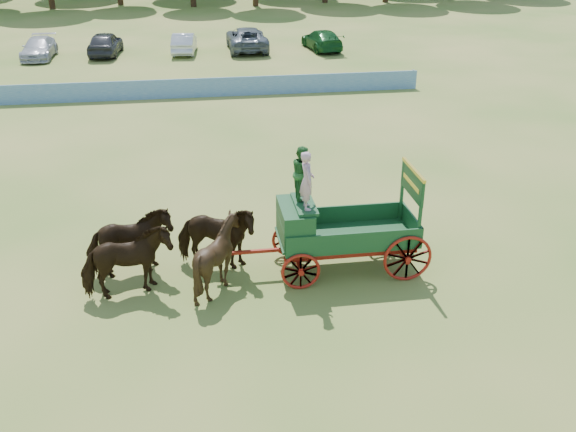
% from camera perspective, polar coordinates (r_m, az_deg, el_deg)
% --- Properties ---
extents(ground, '(160.00, 160.00, 0.00)m').
position_cam_1_polar(ground, '(19.51, -5.19, -3.37)').
color(ground, '#A7924B').
rests_on(ground, ground).
extents(horse_lead_left, '(2.56, 1.64, 1.99)m').
position_cam_1_polar(horse_lead_left, '(17.49, -14.14, -4.06)').
color(horse_lead_left, '#311D0D').
rests_on(horse_lead_left, ground).
extents(horse_lead_right, '(2.55, 1.61, 1.99)m').
position_cam_1_polar(horse_lead_right, '(18.45, -13.90, -2.38)').
color(horse_lead_right, '#311D0D').
rests_on(horse_lead_right, ground).
extents(horse_wheel_left, '(2.15, 2.01, 2.00)m').
position_cam_1_polar(horse_wheel_left, '(17.38, -6.25, -3.56)').
color(horse_wheel_left, '#311D0D').
rests_on(horse_wheel_left, ground).
extents(horse_wheel_right, '(2.55, 1.62, 1.99)m').
position_cam_1_polar(horse_wheel_right, '(18.35, -6.44, -1.90)').
color(horse_wheel_right, '#311D0D').
rests_on(horse_wheel_right, ground).
extents(farm_dray, '(6.00, 2.00, 3.76)m').
position_cam_1_polar(farm_dray, '(17.90, 3.05, -0.22)').
color(farm_dray, '#AB1611').
rests_on(farm_dray, ground).
extents(sponsor_banner, '(26.00, 0.08, 1.05)m').
position_cam_1_polar(sponsor_banner, '(36.16, -8.87, 11.16)').
color(sponsor_banner, '#1D60A0').
rests_on(sponsor_banner, ground).
extents(parked_cars, '(37.28, 6.60, 1.65)m').
position_cam_1_polar(parked_cars, '(48.43, -18.13, 14.23)').
color(parked_cars, silver).
rests_on(parked_cars, ground).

